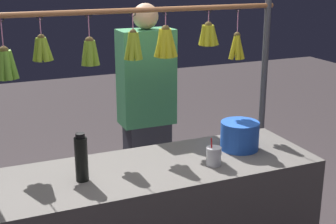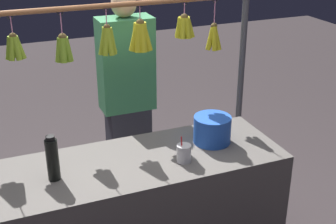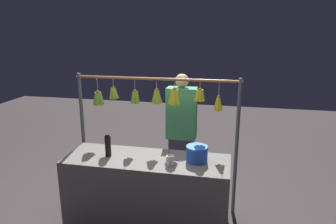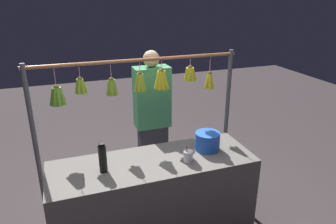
% 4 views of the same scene
% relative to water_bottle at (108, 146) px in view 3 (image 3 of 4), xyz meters
% --- Properties ---
extents(ground_plane, '(12.00, 12.00, 0.00)m').
position_rel_water_bottle_xyz_m(ground_plane, '(-0.44, -0.02, -0.95)').
color(ground_plane, '#3F3738').
extents(market_counter, '(1.84, 0.63, 0.82)m').
position_rel_water_bottle_xyz_m(market_counter, '(-0.44, -0.02, -0.54)').
color(market_counter, '#66605B').
rests_on(market_counter, ground).
extents(display_rack, '(2.02, 0.14, 1.69)m').
position_rel_water_bottle_xyz_m(display_rack, '(-0.43, -0.46, 0.31)').
color(display_rack, '#4C4C51').
rests_on(display_rack, ground).
extents(water_bottle, '(0.07, 0.07, 0.26)m').
position_rel_water_bottle_xyz_m(water_bottle, '(0.00, 0.00, 0.00)').
color(water_bottle, black).
rests_on(water_bottle, market_counter).
extents(blue_bucket, '(0.23, 0.23, 0.17)m').
position_rel_water_bottle_xyz_m(blue_bucket, '(-1.00, -0.07, -0.04)').
color(blue_bucket, blue).
rests_on(blue_bucket, market_counter).
extents(drink_cup, '(0.09, 0.09, 0.16)m').
position_rel_water_bottle_xyz_m(drink_cup, '(-0.73, 0.09, -0.07)').
color(drink_cup, silver).
rests_on(drink_cup, market_counter).
extents(vendor_person, '(0.39, 0.21, 1.66)m').
position_rel_water_bottle_xyz_m(vendor_person, '(-0.69, -0.87, -0.13)').
color(vendor_person, '#2D2D38').
rests_on(vendor_person, ground).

